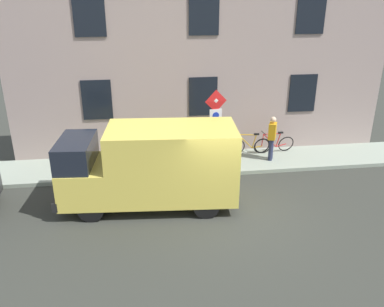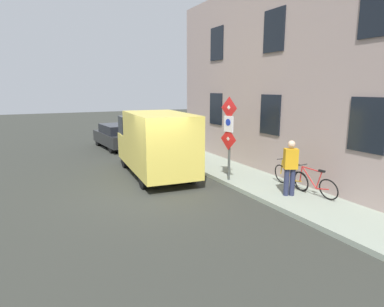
{
  "view_description": "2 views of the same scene",
  "coord_description": "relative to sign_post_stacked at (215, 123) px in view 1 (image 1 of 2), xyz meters",
  "views": [
    {
      "loc": [
        -9.92,
        2.43,
        6.15
      ],
      "look_at": [
        2.22,
        0.79,
        1.15
      ],
      "focal_mm": 37.06,
      "sensor_mm": 36.0,
      "label": 1
    },
    {
      "loc": [
        -3.37,
        -9.87,
        3.39
      ],
      "look_at": [
        2.25,
        1.38,
        0.91
      ],
      "focal_mm": 30.86,
      "sensor_mm": 36.0,
      "label": 2
    }
  ],
  "objects": [
    {
      "name": "ground_plane",
      "position": [
        -2.94,
        0.12,
        -1.96
      ],
      "size": [
        80.0,
        80.0,
        0.0
      ],
      "primitive_type": "plane",
      "color": "#30322C"
    },
    {
      "name": "sidewalk_slab",
      "position": [
        0.87,
        0.12,
        -1.89
      ],
      "size": [
        2.15,
        16.61,
        0.14
      ],
      "primitive_type": "cube",
      "color": "gray",
      "rests_on": "ground_plane"
    },
    {
      "name": "building_facade",
      "position": [
        2.29,
        0.12,
        1.82
      ],
      "size": [
        0.75,
        14.61,
        7.56
      ],
      "color": "#A18C86",
      "rests_on": "ground_plane"
    },
    {
      "name": "sign_post_stacked",
      "position": [
        0.0,
        0.0,
        0.0
      ],
      "size": [
        0.19,
        0.55,
        2.86
      ],
      "color": "#474C47",
      "rests_on": "sidewalk_slab"
    },
    {
      "name": "delivery_van",
      "position": [
        -1.91,
        2.28,
        -0.62
      ],
      "size": [
        2.41,
        5.47,
        2.5
      ],
      "rotation": [
        0.0,
        0.0,
        1.49
      ],
      "color": "#E5CE52",
      "rests_on": "ground_plane"
    },
    {
      "name": "bicycle_red",
      "position": [
        1.4,
        -2.68,
        -1.44
      ],
      "size": [
        0.46,
        1.72,
        0.89
      ],
      "rotation": [
        0.0,
        0.0,
        1.67
      ],
      "color": "black",
      "rests_on": "sidewalk_slab"
    },
    {
      "name": "bicycle_orange",
      "position": [
        1.4,
        -1.68,
        -1.44
      ],
      "size": [
        0.46,
        1.71,
        0.89
      ],
      "rotation": [
        0.0,
        0.0,
        1.5
      ],
      "color": "black",
      "rests_on": "sidewalk_slab"
    },
    {
      "name": "pedestrian",
      "position": [
        0.73,
        -2.34,
        -0.88
      ],
      "size": [
        0.47,
        0.41,
        1.72
      ],
      "rotation": [
        0.0,
        0.0,
        1.12
      ],
      "color": "#262B47",
      "rests_on": "sidewalk_slab"
    }
  ]
}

